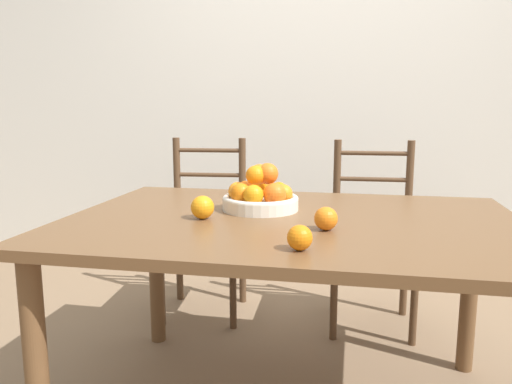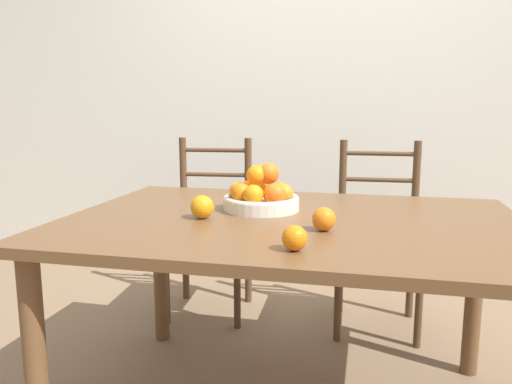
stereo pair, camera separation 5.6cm
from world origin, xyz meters
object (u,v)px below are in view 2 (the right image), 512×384
object	(u,v)px
orange_loose_1	(202,207)
orange_loose_2	(324,219)
chair_right	(378,238)
fruit_bowl	(261,195)
orange_loose_0	(295,238)
chair_left	(211,229)

from	to	relation	value
orange_loose_1	orange_loose_2	bearing A→B (deg)	-10.33
orange_loose_1	chair_right	world-z (taller)	chair_right
fruit_bowl	orange_loose_1	distance (m)	0.25
orange_loose_0	orange_loose_1	bearing A→B (deg)	139.73
chair_left	fruit_bowl	bearing A→B (deg)	-63.76
fruit_bowl	chair_left	xyz separation A→B (m)	(-0.45, 0.76, -0.34)
fruit_bowl	chair_left	bearing A→B (deg)	120.95
orange_loose_0	chair_left	size ratio (longest dim) A/B	0.07
chair_left	chair_right	distance (m)	0.90
fruit_bowl	chair_left	size ratio (longest dim) A/B	0.30
orange_loose_0	chair_right	distance (m)	1.33
orange_loose_2	chair_right	world-z (taller)	chair_right
orange_loose_1	orange_loose_2	size ratio (longest dim) A/B	1.09
orange_loose_2	chair_right	size ratio (longest dim) A/B	0.08
chair_left	chair_right	world-z (taller)	same
orange_loose_2	chair_right	bearing A→B (deg)	79.60
fruit_bowl	chair_right	bearing A→B (deg)	59.33
chair_left	chair_right	bearing A→B (deg)	-4.70
orange_loose_0	chair_left	distance (m)	1.46
fruit_bowl	orange_loose_1	size ratio (longest dim) A/B	3.51
orange_loose_0	orange_loose_1	distance (m)	0.49
fruit_bowl	chair_right	xyz separation A→B (m)	(0.45, 0.76, -0.34)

